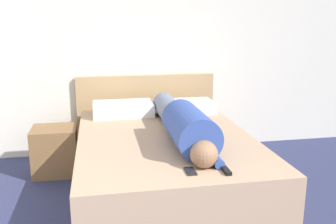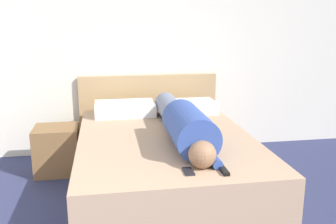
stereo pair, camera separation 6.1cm
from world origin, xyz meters
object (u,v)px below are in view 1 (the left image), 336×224
(nightstand, at_px, (55,151))
(person_lying, at_px, (183,123))
(tv_remote, at_px, (225,170))
(pillow_near_headboard, at_px, (123,109))
(cell_phone, at_px, (190,171))
(pillow_second, at_px, (186,107))
(bed, at_px, (165,165))

(nightstand, height_order, person_lying, person_lying)
(nightstand, relative_size, tv_remote, 3.21)
(pillow_near_headboard, distance_m, cell_phone, 1.65)
(nightstand, bearing_deg, pillow_near_headboard, 8.31)
(nightstand, distance_m, cell_phone, 1.86)
(pillow_near_headboard, distance_m, pillow_second, 0.68)
(person_lying, relative_size, pillow_near_headboard, 2.67)
(pillow_near_headboard, xyz_separation_m, pillow_second, (0.68, 0.00, -0.01))
(pillow_near_headboard, bearing_deg, tv_remote, -71.29)
(bed, relative_size, cell_phone, 16.12)
(bed, distance_m, cell_phone, 0.87)
(pillow_second, height_order, tv_remote, pillow_second)
(person_lying, bearing_deg, pillow_near_headboard, 115.30)
(pillow_second, xyz_separation_m, cell_phone, (-0.36, -1.61, -0.05))
(bed, xyz_separation_m, nightstand, (-1.01, 0.69, -0.04))
(person_lying, xyz_separation_m, cell_phone, (-0.11, -0.69, -0.13))
(nightstand, height_order, pillow_second, pillow_second)
(nightstand, distance_m, pillow_second, 1.44)
(bed, xyz_separation_m, pillow_second, (0.38, 0.79, 0.34))
(bed, distance_m, tv_remote, 0.94)
(nightstand, bearing_deg, bed, -34.22)
(pillow_second, relative_size, tv_remote, 3.95)
(nightstand, bearing_deg, pillow_second, 4.25)
(pillow_near_headboard, distance_m, tv_remote, 1.74)
(bed, height_order, tv_remote, tv_remote)
(pillow_near_headboard, height_order, cell_phone, pillow_near_headboard)
(cell_phone, bearing_deg, person_lying, 80.99)
(nightstand, relative_size, person_lying, 0.29)
(person_lying, relative_size, pillow_second, 2.81)
(nightstand, height_order, pillow_near_headboard, pillow_near_headboard)
(pillow_second, height_order, cell_phone, pillow_second)
(nightstand, bearing_deg, tv_remote, -50.66)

